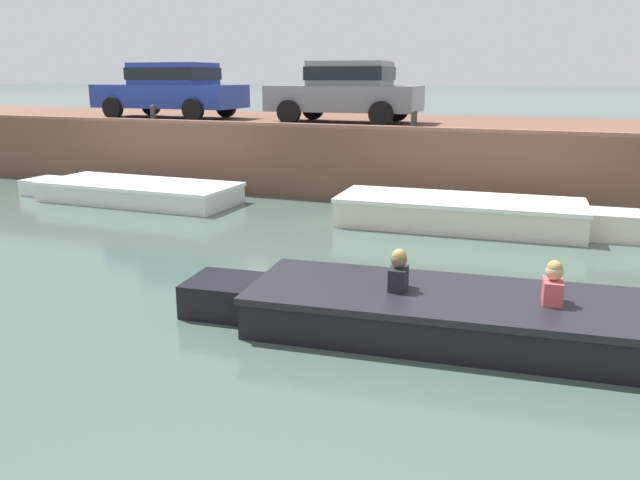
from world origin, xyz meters
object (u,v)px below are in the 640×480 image
(boat_moored_west_white, at_px, (131,191))
(car_left_inner_grey, at_px, (347,89))
(boat_moored_central_cream, at_px, (471,214))
(motorboat_passing, at_px, (440,313))
(car_leftmost_blue, at_px, (171,88))
(mooring_bollard_west, at_px, (153,113))
(mooring_bollard_mid, at_px, (414,119))

(boat_moored_west_white, distance_m, car_left_inner_grey, 5.97)
(boat_moored_west_white, relative_size, car_left_inner_grey, 1.46)
(boat_moored_central_cream, relative_size, car_left_inner_grey, 1.47)
(motorboat_passing, bearing_deg, car_leftmost_blue, 136.91)
(mooring_bollard_west, relative_size, mooring_bollard_mid, 1.00)
(car_left_inner_grey, xyz_separation_m, mooring_bollard_west, (-4.90, -1.50, -0.61))
(boat_moored_west_white, relative_size, motorboat_passing, 0.95)
(boat_moored_west_white, distance_m, mooring_bollard_mid, 6.88)
(mooring_bollard_west, bearing_deg, mooring_bollard_mid, 0.00)
(car_leftmost_blue, bearing_deg, motorboat_passing, -43.09)
(boat_moored_west_white, relative_size, boat_moored_central_cream, 0.99)
(car_leftmost_blue, bearing_deg, boat_moored_central_cream, -20.43)
(car_left_inner_grey, bearing_deg, mooring_bollard_mid, -35.41)
(boat_moored_central_cream, bearing_deg, mooring_bollard_west, 167.79)
(car_leftmost_blue, distance_m, car_left_inner_grey, 5.30)
(motorboat_passing, distance_m, mooring_bollard_mid, 7.79)
(boat_moored_west_white, height_order, boat_moored_central_cream, boat_moored_central_cream)
(boat_moored_central_cream, xyz_separation_m, mooring_bollard_west, (-8.63, 1.87, 1.68))
(boat_moored_west_white, xyz_separation_m, boat_moored_central_cream, (7.96, 0.13, 0.05))
(motorboat_passing, distance_m, car_leftmost_blue, 13.12)
(boat_moored_west_white, height_order, mooring_bollard_mid, mooring_bollard_mid)
(boat_moored_central_cream, bearing_deg, boat_moored_west_white, -179.08)
(motorboat_passing, xyz_separation_m, mooring_bollard_west, (-9.03, 7.32, 1.71))
(car_left_inner_grey, distance_m, mooring_bollard_mid, 2.66)
(boat_moored_west_white, distance_m, boat_moored_central_cream, 7.97)
(boat_moored_west_white, height_order, car_leftmost_blue, car_leftmost_blue)
(mooring_bollard_west, bearing_deg, car_leftmost_blue, 104.96)
(motorboat_passing, relative_size, mooring_bollard_west, 13.46)
(mooring_bollard_west, height_order, mooring_bollard_mid, same)
(car_left_inner_grey, relative_size, mooring_bollard_west, 8.77)
(boat_moored_west_white, relative_size, mooring_bollard_west, 12.79)
(mooring_bollard_mid, bearing_deg, motorboat_passing, -74.61)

